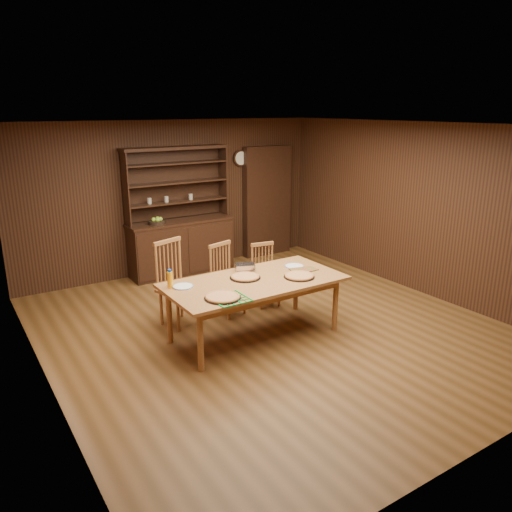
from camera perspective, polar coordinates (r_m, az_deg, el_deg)
floor at (r=6.67m, az=1.66°, el=-8.19°), size 6.00×6.00×0.00m
room_shell at (r=6.17m, az=1.78°, el=5.21°), size 6.00×6.00×6.00m
china_hutch at (r=8.75m, az=-8.60°, el=1.87°), size 1.84×0.52×2.17m
doorway at (r=9.68m, az=1.25°, el=6.26°), size 1.00×0.18×2.10m
wall_clock at (r=9.31m, az=-1.77°, el=11.12°), size 0.30×0.05×0.30m
dining_table at (r=6.19m, az=-0.17°, el=-3.36°), size 2.21×1.11×0.75m
chair_left at (r=6.70m, az=-9.32°, el=-2.68°), size 0.58×0.57×1.14m
chair_center at (r=6.96m, az=-3.56°, el=-2.38°), size 0.50×0.49×1.01m
chair_right at (r=7.30m, az=0.99°, el=-1.88°), size 0.42×0.41×0.91m
pizza_left at (r=5.61m, az=-3.84°, el=-4.69°), size 0.41×0.41×0.04m
pizza_right at (r=6.29m, az=4.96°, el=-2.28°), size 0.39×0.39×0.04m
pizza_center at (r=6.24m, az=-1.24°, el=-2.40°), size 0.39×0.39×0.04m
cooling_rack at (r=5.58m, az=-3.00°, el=-4.87°), size 0.41×0.41×0.02m
plate_left at (r=6.00m, az=-8.35°, el=-3.45°), size 0.25×0.25×0.02m
plate_right at (r=6.70m, az=4.40°, el=-1.16°), size 0.25×0.25×0.02m
foil_dish at (r=6.49m, az=-1.28°, el=-1.34°), size 0.30×0.26×0.10m
juice_bottle at (r=5.97m, az=-9.80°, el=-2.63°), size 0.07×0.07×0.23m
pot_holder_a at (r=6.60m, az=6.07°, el=-1.50°), size 0.19×0.19×0.01m
pot_holder_b at (r=6.53m, az=4.96°, el=-1.65°), size 0.26×0.26×0.02m
fruit_bowl at (r=8.43m, az=-11.27°, el=3.89°), size 0.28×0.28×0.12m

